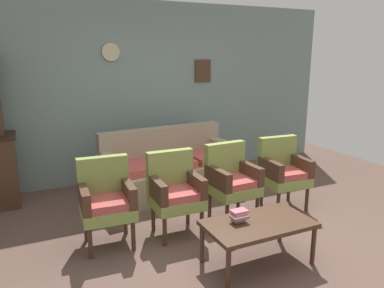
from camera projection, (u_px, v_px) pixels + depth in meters
The scene contains 9 objects.
ground_plane at pixel (238, 247), 3.82m from camera, with size 7.68×7.68×0.00m, color brown.
wall_back_with_decor at pixel (150, 91), 5.80m from camera, with size 6.40×0.09×2.70m.
floral_couch at pixel (170, 170), 5.24m from camera, with size 1.93×0.95×0.90m.
armchair_near_couch_end at pixel (106, 198), 3.78m from camera, with size 0.55×0.52×0.90m.
armchair_row_middle at pixel (175, 190), 4.02m from camera, with size 0.53×0.50×0.90m.
armchair_near_cabinet at pixel (231, 178), 4.38m from camera, with size 0.54×0.51×0.90m.
armchair_by_doorway at pixel (283, 170), 4.70m from camera, with size 0.56×0.53×0.90m.
coffee_table at pixel (258, 226), 3.44m from camera, with size 1.00×0.56×0.42m.
book_stack_on_table at pixel (239, 216), 3.42m from camera, with size 0.17×0.13×0.11m.
Camera 1 is at (-1.91, -2.92, 1.94)m, focal length 34.78 mm.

